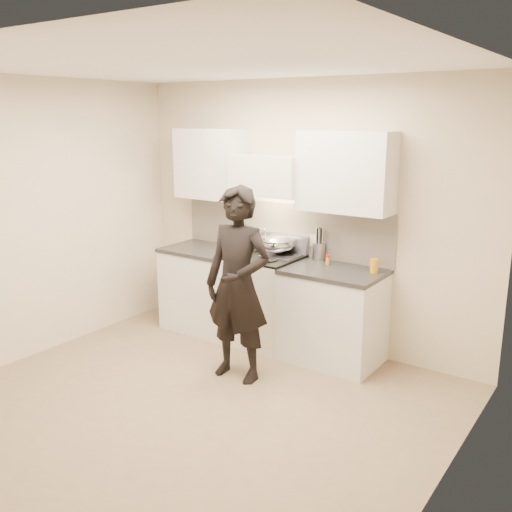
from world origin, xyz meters
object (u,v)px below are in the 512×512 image
Objects in this scene: counter_right at (333,315)px; person at (238,285)px; stove at (262,299)px; utensil_crock at (319,250)px; wok at (277,243)px.

person reaches higher than counter_right.
stove is at bearing -180.00° from counter_right.
stove is 0.95m from person.
utensil_crock is at bearing 141.27° from counter_right.
person is (-0.24, -1.05, -0.14)m from utensil_crock.
counter_right is at bearing 52.75° from person.
person is (-0.54, -0.81, 0.42)m from counter_right.
counter_right is 0.52× the size of person.
wok is at bearing 48.02° from stove.
counter_right is at bearing 0.00° from stove.
stove is 0.55× the size of person.
wok is (0.10, 0.11, 0.59)m from stove.
stove is at bearing -154.95° from utensil_crock.
person reaches higher than stove.
wok is (-0.73, 0.11, 0.60)m from counter_right.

